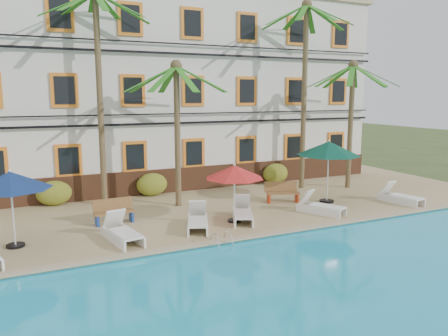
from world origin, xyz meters
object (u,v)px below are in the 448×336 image
palm_c (177,111)px  umbrella_red (234,172)px  bench_left (114,211)px  umbrella_blue (10,181)px  palm_d (305,71)px  lounger_d (242,213)px  umbrella_green (329,149)px  palm_e (351,105)px  lounger_b (122,232)px  lounger_e (320,206)px  palm_b (99,70)px  bench_right (283,192)px  lounger_f (400,196)px  lounger_c (198,220)px  pool_ladder (222,243)px

palm_c → umbrella_red: 4.10m
bench_left → umbrella_blue: bearing=-158.8°
palm_d → bench_left: size_ratio=6.20×
lounger_d → umbrella_green: bearing=11.5°
umbrella_red → palm_e: bearing=20.5°
umbrella_green → lounger_b: (-9.57, -1.42, -2.12)m
lounger_e → bench_left: bench_left is taller
palm_b → palm_e: (12.20, -1.74, -1.54)m
palm_e → umbrella_red: palm_e is taller
bench_right → umbrella_green: bearing=-25.9°
palm_d → lounger_d: (-5.61, -4.05, -5.65)m
palm_d → palm_e: bearing=-24.4°
palm_d → umbrella_red: 8.26m
bench_left → lounger_d: bearing=-21.5°
palm_c → umbrella_red: bearing=-71.4°
umbrella_blue → bench_left: 4.01m
palm_d → lounger_d: bearing=-144.1°
lounger_f → bench_right: size_ratio=1.32×
umbrella_blue → lounger_c: (6.01, -0.69, -1.85)m
lounger_f → palm_d: bearing=114.3°
palm_d → umbrella_green: bearing=-104.1°
palm_b → palm_e: 12.42m
palm_c → lounger_f: palm_c is taller
pool_ladder → umbrella_red: bearing=53.9°
umbrella_green → bench_right: size_ratio=1.81×
palm_e → umbrella_red: 9.04m
umbrella_blue → lounger_f: (15.65, -1.04, -1.85)m
lounger_b → palm_b: bearing=86.1°
palm_b → lounger_e: size_ratio=4.51×
palm_c → palm_e: 9.28m
palm_e → bench_right: 6.25m
palm_c → pool_ladder: size_ratio=8.42×
lounger_d → bench_right: 3.56m
umbrella_blue → lounger_d: bearing=-3.5°
palm_b → lounger_b: bearing=-93.9°
umbrella_blue → lounger_d: (7.96, -0.48, -1.85)m
lounger_d → lounger_f: 7.71m
bench_left → palm_d: bearing=12.5°
palm_d → lounger_d: palm_d is taller
lounger_c → lounger_f: lounger_c is taller
lounger_c → lounger_d: lounger_d is taller
umbrella_blue → palm_b: bearing=50.3°
lounger_b → lounger_c: size_ratio=1.02×
palm_c → umbrella_green: (6.29, -2.29, -1.70)m
umbrella_green → lounger_d: umbrella_green is taller
umbrella_red → pool_ladder: 3.14m
bench_left → bench_right: bearing=0.4°
lounger_c → bench_left: bearing=142.6°
lounger_d → lounger_f: lounger_d is taller
palm_e → lounger_e: size_ratio=3.20×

